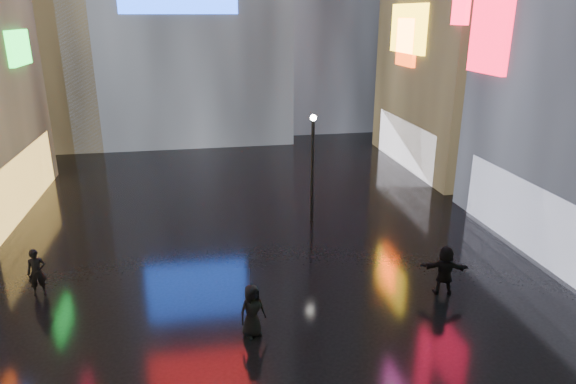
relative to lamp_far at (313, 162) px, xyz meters
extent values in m
plane|color=black|center=(-2.95, -1.75, -2.94)|extent=(140.00, 140.00, 0.00)
cube|color=#FFC659|center=(-14.05, 4.25, -1.44)|extent=(0.20, 10.00, 3.00)
cube|color=#18DA35|center=(-13.80, 6.07, 4.97)|extent=(0.25, 3.00, 1.71)
cube|color=white|center=(8.15, -4.75, -1.44)|extent=(0.20, 9.00, 3.00)
cube|color=red|center=(7.90, -0.63, 5.64)|extent=(0.25, 2.99, 3.26)
cube|color=white|center=(8.15, 8.25, -1.44)|extent=(0.20, 9.00, 3.00)
cube|color=yellow|center=(7.90, 8.57, 5.71)|extent=(0.25, 4.92, 2.91)
cube|color=#F23E0C|center=(7.90, 8.69, 4.90)|extent=(0.25, 2.63, 2.87)
cylinder|color=black|center=(0.00, 0.00, -0.44)|extent=(0.16, 0.16, 5.00)
sphere|color=white|center=(0.00, 0.00, 2.11)|extent=(0.30, 0.30, 0.30)
imported|color=black|center=(-3.92, -8.86, -2.07)|extent=(1.00, 0.83, 1.74)
imported|color=black|center=(3.12, -7.56, -2.03)|extent=(1.78, 1.02, 1.83)
imported|color=black|center=(-11.15, -5.03, -2.07)|extent=(0.71, 0.54, 1.74)
imported|color=black|center=(-3.92, -8.86, -0.80)|extent=(1.25, 1.24, 0.81)
camera|label=1|loc=(-5.30, -22.57, 6.60)|focal=32.00mm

